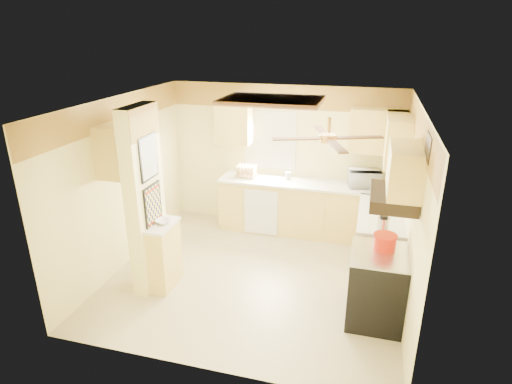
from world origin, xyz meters
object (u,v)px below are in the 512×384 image
(microwave, at_px, (365,178))
(bowl, at_px, (163,221))
(stove, at_px, (376,286))
(kettle, at_px, (383,225))
(dutch_oven, at_px, (385,242))

(microwave, xyz_separation_m, bowl, (-2.54, -2.15, -0.12))
(microwave, distance_m, bowl, 3.33)
(stove, bearing_deg, kettle, 87.44)
(stove, distance_m, dutch_oven, 0.56)
(stove, xyz_separation_m, bowl, (-2.80, 0.03, 0.50))
(bowl, bearing_deg, kettle, 9.50)
(microwave, bearing_deg, kettle, 89.61)
(kettle, bearing_deg, stove, -92.56)
(stove, xyz_separation_m, kettle, (0.02, 0.50, 0.59))
(kettle, bearing_deg, bowl, -170.50)
(dutch_oven, bearing_deg, bowl, -178.44)
(dutch_oven, xyz_separation_m, kettle, (-0.02, 0.39, 0.04))
(bowl, relative_size, kettle, 0.85)
(stove, relative_size, microwave, 1.80)
(microwave, distance_m, dutch_oven, 2.10)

